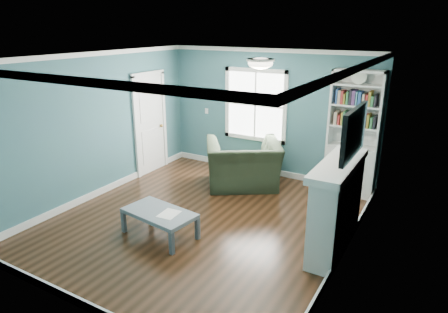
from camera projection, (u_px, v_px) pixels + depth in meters
The scene contains 13 objects.
floor at pixel (204, 220), 6.53m from camera, with size 5.00×5.00×0.00m, color black.
room_walls at pixel (202, 126), 6.03m from camera, with size 5.00×5.00×5.00m.
trim at pixel (202, 148), 6.14m from camera, with size 4.50×5.00×2.60m.
window at pixel (255, 105), 8.26m from camera, with size 1.40×0.06×1.50m.
bookshelf at pixel (352, 146), 7.29m from camera, with size 0.90×0.35×2.31m.
fireplace at pixel (337, 208), 5.51m from camera, with size 0.44×1.58×1.30m.
tv at pixel (354, 132), 5.11m from camera, with size 0.06×1.10×0.65m, color black.
door at pixel (150, 123), 8.40m from camera, with size 0.12×0.98×2.17m.
ceiling_fixture at pixel (260, 63), 5.38m from camera, with size 0.38×0.38×0.15m.
light_switch at pixel (207, 111), 8.91m from camera, with size 0.08×0.01×0.12m, color white.
recliner at pixel (243, 157), 7.71m from camera, with size 1.39×0.90×1.21m, color black.
coffee_table at pixel (159, 214), 5.95m from camera, with size 1.16×0.74×0.40m.
paper_sheet at pixel (169, 214), 5.85m from camera, with size 0.25×0.32×0.00m, color white.
Camera 1 is at (3.24, -4.91, 3.04)m, focal length 32.00 mm.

